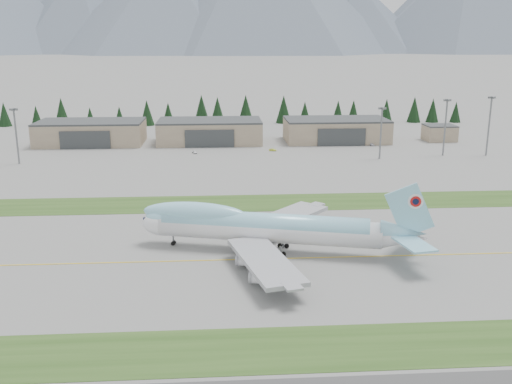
{
  "coord_description": "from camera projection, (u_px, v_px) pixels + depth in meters",
  "views": [
    {
      "loc": [
        -10.88,
        -117.11,
        46.55
      ],
      "look_at": [
        -1.32,
        27.53,
        8.0
      ],
      "focal_mm": 40.0,
      "sensor_mm": 36.0,
      "label": 1
    }
  ],
  "objects": [
    {
      "name": "taxiway_line_main",
      "position": [
        270.0,
        259.0,
        125.59
      ],
      "size": [
        400.0,
        0.4,
        0.02
      ],
      "primitive_type": "cube",
      "color": "yellow",
      "rests_on": "ground"
    },
    {
      "name": "boeing_747_freighter",
      "position": [
        265.0,
        227.0,
        128.89
      ],
      "size": [
        66.96,
        55.94,
        17.61
      ],
      "rotation": [
        0.0,
        0.0,
        -0.25
      ],
      "color": "white",
      "rests_on": "ground"
    },
    {
      "name": "hangar_right",
      "position": [
        336.0,
        130.0,
        271.61
      ],
      "size": [
        48.0,
        26.6,
        10.8
      ],
      "color": "gray",
      "rests_on": "ground"
    },
    {
      "name": "service_vehicle_a",
      "position": [
        195.0,
        153.0,
        243.0
      ],
      "size": [
        2.48,
        3.47,
        1.1
      ],
      "primitive_type": "imported",
      "rotation": [
        0.0,
        0.0,
        0.41
      ],
      "color": "white",
      "rests_on": "ground"
    },
    {
      "name": "service_vehicle_c",
      "position": [
        372.0,
        146.0,
        260.99
      ],
      "size": [
        1.97,
        3.99,
        1.11
      ],
      "primitive_type": "imported",
      "rotation": [
        0.0,
        0.0,
        0.11
      ],
      "color": "#BDBBC1",
      "rests_on": "ground"
    },
    {
      "name": "hangar_center",
      "position": [
        210.0,
        131.0,
        267.79
      ],
      "size": [
        48.0,
        26.6,
        10.8
      ],
      "color": "gray",
      "rests_on": "ground"
    },
    {
      "name": "service_vehicle_b",
      "position": [
        273.0,
        151.0,
        248.37
      ],
      "size": [
        3.44,
        2.46,
        1.08
      ],
      "primitive_type": "imported",
      "rotation": [
        0.0,
        0.0,
        1.12
      ],
      "color": "#B1C030",
      "rests_on": "ground"
    },
    {
      "name": "floodlight_masts",
      "position": [
        342.0,
        120.0,
        229.2
      ],
      "size": [
        193.0,
        8.83,
        24.47
      ],
      "color": "slate",
      "rests_on": "ground"
    },
    {
      "name": "control_shed",
      "position": [
        439.0,
        133.0,
        273.38
      ],
      "size": [
        14.0,
        12.0,
        7.6
      ],
      "color": "gray",
      "rests_on": "ground"
    },
    {
      "name": "ground",
      "position": [
        270.0,
        259.0,
        125.59
      ],
      "size": [
        7000.0,
        7000.0,
        0.0
      ],
      "primitive_type": "plane",
      "color": "slate",
      "rests_on": "ground"
    },
    {
      "name": "hangar_left",
      "position": [
        91.0,
        132.0,
        264.29
      ],
      "size": [
        48.0,
        26.6,
        10.8
      ],
      "color": "gray",
      "rests_on": "ground"
    },
    {
      "name": "grass_strip_near",
      "position": [
        292.0,
        349.0,
        88.95
      ],
      "size": [
        400.0,
        14.0,
        0.08
      ],
      "primitive_type": "cube",
      "color": "#2B491A",
      "rests_on": "ground"
    },
    {
      "name": "conifer_belt",
      "position": [
        246.0,
        111.0,
        328.07
      ],
      "size": [
        266.23,
        16.24,
        16.72
      ],
      "color": "black",
      "rests_on": "ground"
    },
    {
      "name": "grass_strip_far",
      "position": [
        257.0,
        203.0,
        168.98
      ],
      "size": [
        400.0,
        18.0,
        0.08
      ],
      "primitive_type": "cube",
      "color": "#2B491A",
      "rests_on": "ground"
    }
  ]
}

